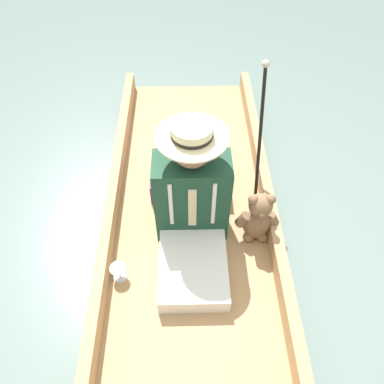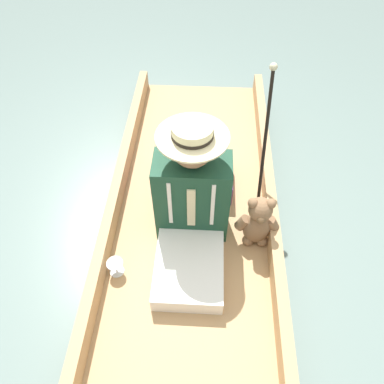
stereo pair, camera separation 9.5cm
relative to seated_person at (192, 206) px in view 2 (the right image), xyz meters
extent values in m
plane|color=slate|center=(0.01, 0.13, -0.42)|extent=(16.00, 16.00, 0.00)
cube|color=tan|center=(0.01, 0.13, -0.36)|extent=(1.02, 3.35, 0.13)
cube|color=tan|center=(-0.47, 0.13, -0.22)|extent=(0.06, 3.35, 0.13)
cube|color=tan|center=(0.49, 0.13, -0.22)|extent=(0.06, 3.35, 0.13)
cube|color=#6B3875|center=(0.01, -0.42, -0.21)|extent=(0.49, 0.35, 0.15)
cube|color=white|center=(0.00, 0.25, -0.23)|extent=(0.37, 0.44, 0.11)
cube|color=#19422D|center=(0.00, -0.08, -0.02)|extent=(0.41, 0.21, 0.54)
cube|color=beige|center=(0.00, 0.04, 0.02)|extent=(0.04, 0.01, 0.30)
cube|color=white|center=(-0.11, 0.03, 0.05)|extent=(0.02, 0.01, 0.32)
cube|color=white|center=(0.11, 0.03, 0.05)|extent=(0.02, 0.01, 0.32)
sphere|color=#936B4C|center=(0.00, -0.08, 0.36)|extent=(0.21, 0.21, 0.21)
cylinder|color=beige|center=(0.00, -0.08, 0.42)|extent=(0.35, 0.35, 0.01)
cylinder|color=beige|center=(0.00, -0.08, 0.46)|extent=(0.20, 0.20, 0.06)
cylinder|color=black|center=(0.00, -0.08, 0.44)|extent=(0.20, 0.20, 0.02)
ellipsoid|color=#846042|center=(-0.37, 0.00, -0.17)|extent=(0.16, 0.13, 0.23)
sphere|color=#846042|center=(-0.37, 0.00, 0.00)|extent=(0.13, 0.13, 0.13)
sphere|color=brown|center=(-0.37, 0.06, -0.01)|extent=(0.05, 0.05, 0.05)
sphere|color=#846042|center=(-0.42, 0.00, 0.05)|extent=(0.06, 0.06, 0.06)
sphere|color=#846042|center=(-0.32, 0.00, 0.05)|extent=(0.06, 0.06, 0.06)
cylinder|color=#846042|center=(-0.45, 0.00, -0.13)|extent=(0.09, 0.06, 0.10)
cylinder|color=#846042|center=(-0.29, 0.00, -0.13)|extent=(0.09, 0.06, 0.10)
sphere|color=#846042|center=(-0.41, 0.03, -0.26)|extent=(0.07, 0.07, 0.07)
sphere|color=#846042|center=(-0.33, 0.03, -0.26)|extent=(0.07, 0.07, 0.07)
cylinder|color=silver|center=(0.40, 0.26, -0.29)|extent=(0.08, 0.08, 0.01)
cylinder|color=silver|center=(0.40, 0.26, -0.26)|extent=(0.01, 0.01, 0.05)
cone|color=silver|center=(0.40, 0.26, -0.22)|extent=(0.09, 0.09, 0.04)
cylinder|color=black|center=(-0.40, -0.39, 0.11)|extent=(0.02, 0.35, 0.81)
sphere|color=beige|center=(-0.40, -0.55, 0.51)|extent=(0.04, 0.04, 0.04)
camera|label=1|loc=(0.03, 1.24, 1.57)|focal=35.00mm
camera|label=2|loc=(-0.07, 1.24, 1.57)|focal=35.00mm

